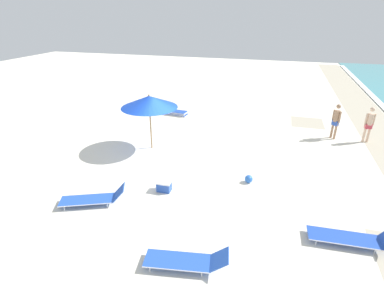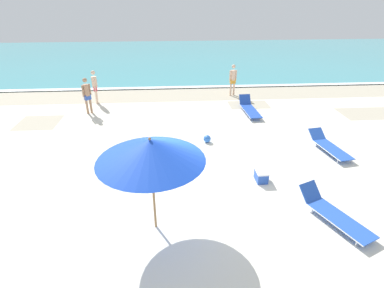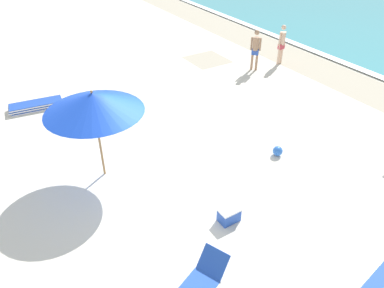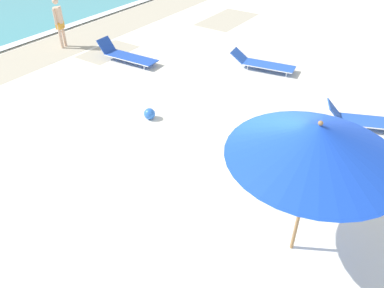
{
  "view_description": "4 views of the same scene",
  "coord_description": "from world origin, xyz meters",
  "px_view_note": "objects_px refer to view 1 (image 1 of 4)",
  "views": [
    {
      "loc": [
        10.55,
        3.81,
        5.9
      ],
      "look_at": [
        -0.36,
        0.68,
        0.8
      ],
      "focal_mm": 28.0,
      "sensor_mm": 36.0,
      "label": 1
    },
    {
      "loc": [
        -0.65,
        -7.45,
        5.41
      ],
      "look_at": [
        -0.01,
        1.6,
        0.75
      ],
      "focal_mm": 28.0,
      "sensor_mm": 36.0,
      "label": 2
    },
    {
      "loc": [
        7.08,
        -3.77,
        6.5
      ],
      "look_at": [
        -0.08,
        0.68,
        0.84
      ],
      "focal_mm": 35.0,
      "sensor_mm": 36.0,
      "label": 3
    },
    {
      "loc": [
        -5.58,
        -2.47,
        5.16
      ],
      "look_at": [
        -0.85,
        0.77,
        1.07
      ],
      "focal_mm": 35.0,
      "sensor_mm": 36.0,
      "label": 4
    }
  ],
  "objects_px": {
    "lounger_stack": "(173,112)",
    "beachgoer_wading_adult": "(336,119)",
    "sun_lounger_under_umbrella": "(352,237)",
    "beachgoer_strolling_adult": "(369,123)",
    "sun_lounger_beside_umbrella": "(186,260)",
    "beach_ball": "(249,179)",
    "sun_lounger_near_water_left": "(94,198)",
    "beach_umbrella": "(149,102)",
    "cooler_box": "(164,186)"
  },
  "relations": [
    {
      "from": "beach_ball",
      "to": "cooler_box",
      "type": "bearing_deg",
      "value": -63.75
    },
    {
      "from": "lounger_stack",
      "to": "sun_lounger_beside_umbrella",
      "type": "height_order",
      "value": "sun_lounger_beside_umbrella"
    },
    {
      "from": "beach_ball",
      "to": "beachgoer_strolling_adult",
      "type": "bearing_deg",
      "value": 136.76
    },
    {
      "from": "beach_umbrella",
      "to": "cooler_box",
      "type": "height_order",
      "value": "beach_umbrella"
    },
    {
      "from": "sun_lounger_near_water_left",
      "to": "cooler_box",
      "type": "height_order",
      "value": "sun_lounger_near_water_left"
    },
    {
      "from": "beach_umbrella",
      "to": "sun_lounger_beside_umbrella",
      "type": "distance_m",
      "value": 7.61
    },
    {
      "from": "sun_lounger_beside_umbrella",
      "to": "sun_lounger_near_water_left",
      "type": "bearing_deg",
      "value": -124.16
    },
    {
      "from": "sun_lounger_under_umbrella",
      "to": "beachgoer_wading_adult",
      "type": "distance_m",
      "value": 7.95
    },
    {
      "from": "lounger_stack",
      "to": "sun_lounger_beside_umbrella",
      "type": "distance_m",
      "value": 12.1
    },
    {
      "from": "beach_umbrella",
      "to": "sun_lounger_beside_umbrella",
      "type": "bearing_deg",
      "value": 29.72
    },
    {
      "from": "sun_lounger_beside_umbrella",
      "to": "beach_ball",
      "type": "height_order",
      "value": "sun_lounger_beside_umbrella"
    },
    {
      "from": "sun_lounger_under_umbrella",
      "to": "sun_lounger_near_water_left",
      "type": "xyz_separation_m",
      "value": [
        0.3,
        -7.86,
        -0.0
      ]
    },
    {
      "from": "beachgoer_wading_adult",
      "to": "beachgoer_strolling_adult",
      "type": "relative_size",
      "value": 1.0
    },
    {
      "from": "beach_umbrella",
      "to": "beachgoer_wading_adult",
      "type": "relative_size",
      "value": 1.45
    },
    {
      "from": "lounger_stack",
      "to": "beach_ball",
      "type": "height_order",
      "value": "beach_ball"
    },
    {
      "from": "sun_lounger_near_water_left",
      "to": "beachgoer_strolling_adult",
      "type": "xyz_separation_m",
      "value": [
        -8.14,
        9.82,
        0.78
      ]
    },
    {
      "from": "beach_umbrella",
      "to": "sun_lounger_near_water_left",
      "type": "xyz_separation_m",
      "value": [
        4.65,
        -0.09,
        -2.0
      ]
    },
    {
      "from": "lounger_stack",
      "to": "sun_lounger_beside_umbrella",
      "type": "xyz_separation_m",
      "value": [
        11.29,
        4.35,
        0.09
      ]
    },
    {
      "from": "beach_ball",
      "to": "cooler_box",
      "type": "xyz_separation_m",
      "value": [
        1.4,
        -2.83,
        0.04
      ]
    },
    {
      "from": "sun_lounger_beside_umbrella",
      "to": "beach_ball",
      "type": "distance_m",
      "value": 4.62
    },
    {
      "from": "sun_lounger_near_water_left",
      "to": "sun_lounger_under_umbrella",
      "type": "bearing_deg",
      "value": 69.09
    },
    {
      "from": "sun_lounger_beside_umbrella",
      "to": "beach_ball",
      "type": "xyz_separation_m",
      "value": [
        -4.5,
        1.06,
        -0.06
      ]
    },
    {
      "from": "beachgoer_strolling_adult",
      "to": "cooler_box",
      "type": "relative_size",
      "value": 3.5
    },
    {
      "from": "sun_lounger_beside_umbrella",
      "to": "cooler_box",
      "type": "xyz_separation_m",
      "value": [
        -3.1,
        -1.77,
        -0.02
      ]
    },
    {
      "from": "sun_lounger_under_umbrella",
      "to": "beachgoer_wading_adult",
      "type": "bearing_deg",
      "value": 173.42
    },
    {
      "from": "lounger_stack",
      "to": "beachgoer_strolling_adult",
      "type": "relative_size",
      "value": 1.12
    },
    {
      "from": "beach_umbrella",
      "to": "lounger_stack",
      "type": "bearing_deg",
      "value": -171.81
    },
    {
      "from": "sun_lounger_beside_umbrella",
      "to": "beach_ball",
      "type": "bearing_deg",
      "value": 157.46
    },
    {
      "from": "lounger_stack",
      "to": "beachgoer_wading_adult",
      "type": "distance_m",
      "value": 9.14
    },
    {
      "from": "sun_lounger_beside_umbrella",
      "to": "sun_lounger_near_water_left",
      "type": "relative_size",
      "value": 0.99
    },
    {
      "from": "sun_lounger_beside_umbrella",
      "to": "beachgoer_strolling_adult",
      "type": "relative_size",
      "value": 1.23
    },
    {
      "from": "beachgoer_wading_adult",
      "to": "cooler_box",
      "type": "bearing_deg",
      "value": -85.66
    },
    {
      "from": "sun_lounger_near_water_left",
      "to": "beachgoer_wading_adult",
      "type": "relative_size",
      "value": 1.24
    },
    {
      "from": "sun_lounger_beside_umbrella",
      "to": "sun_lounger_near_water_left",
      "type": "xyz_separation_m",
      "value": [
        -1.72,
        -3.72,
        0.01
      ]
    },
    {
      "from": "sun_lounger_under_umbrella",
      "to": "beach_ball",
      "type": "bearing_deg",
      "value": -131.63
    },
    {
      "from": "sun_lounger_near_water_left",
      "to": "beach_ball",
      "type": "bearing_deg",
      "value": 96.99
    },
    {
      "from": "sun_lounger_beside_umbrella",
      "to": "beachgoer_wading_adult",
      "type": "distance_m",
      "value": 10.98
    },
    {
      "from": "lounger_stack",
      "to": "cooler_box",
      "type": "relative_size",
      "value": 3.91
    },
    {
      "from": "sun_lounger_beside_umbrella",
      "to": "beachgoer_strolling_adult",
      "type": "bearing_deg",
      "value": 138.94
    },
    {
      "from": "sun_lounger_near_water_left",
      "to": "beachgoer_wading_adult",
      "type": "bearing_deg",
      "value": 111.29
    },
    {
      "from": "beachgoer_wading_adult",
      "to": "sun_lounger_beside_umbrella",
      "type": "bearing_deg",
      "value": -67.49
    },
    {
      "from": "lounger_stack",
      "to": "beach_ball",
      "type": "distance_m",
      "value": 8.68
    },
    {
      "from": "beach_umbrella",
      "to": "beachgoer_strolling_adult",
      "type": "xyz_separation_m",
      "value": [
        -3.49,
        9.74,
        -1.22
      ]
    },
    {
      "from": "beach_umbrella",
      "to": "beachgoer_wading_adult",
      "type": "xyz_separation_m",
      "value": [
        -3.55,
        8.28,
        -1.22
      ]
    },
    {
      "from": "sun_lounger_under_umbrella",
      "to": "beachgoer_strolling_adult",
      "type": "height_order",
      "value": "beachgoer_strolling_adult"
    },
    {
      "from": "sun_lounger_near_water_left",
      "to": "beachgoer_wading_adult",
      "type": "xyz_separation_m",
      "value": [
        -8.2,
        8.37,
        0.78
      ]
    },
    {
      "from": "beach_ball",
      "to": "lounger_stack",
      "type": "bearing_deg",
      "value": -141.52
    },
    {
      "from": "beach_umbrella",
      "to": "beach_ball",
      "type": "relative_size",
      "value": 8.58
    },
    {
      "from": "lounger_stack",
      "to": "cooler_box",
      "type": "height_order",
      "value": "cooler_box"
    },
    {
      "from": "lounger_stack",
      "to": "beach_ball",
      "type": "bearing_deg",
      "value": 45.67
    }
  ]
}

